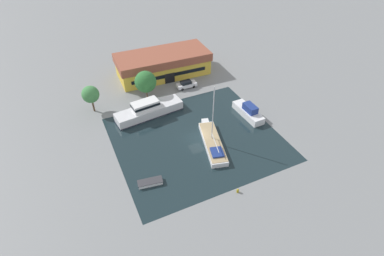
{
  "coord_description": "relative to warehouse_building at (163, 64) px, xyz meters",
  "views": [
    {
      "loc": [
        -18.45,
        -37.33,
        36.42
      ],
      "look_at": [
        0.0,
        1.98,
        1.0
      ],
      "focal_mm": 28.0,
      "sensor_mm": 36.0,
      "label": 1
    }
  ],
  "objects": [
    {
      "name": "ground_plane",
      "position": [
        -3.17,
        -25.28,
        -2.76
      ],
      "size": [
        440.0,
        440.0,
        0.0
      ],
      "primitive_type": "plane",
      "color": "gray"
    },
    {
      "name": "water_canal",
      "position": [
        -3.17,
        -25.28,
        -2.76
      ],
      "size": [
        29.24,
        26.43,
        0.01
      ],
      "primitive_type": "cube",
      "color": "#19282D",
      "rests_on": "ground"
    },
    {
      "name": "warehouse_building",
      "position": [
        0.0,
        0.0,
        0.0
      ],
      "size": [
        22.33,
        10.27,
        5.46
      ],
      "rotation": [
        0.0,
        0.0,
        -0.03
      ],
      "color": "gold",
      "rests_on": "ground"
    },
    {
      "name": "quay_tree_near_building",
      "position": [
        -7.22,
        -8.97,
        1.56
      ],
      "size": [
        4.58,
        4.58,
        6.63
      ],
      "color": "brown",
      "rests_on": "ground"
    },
    {
      "name": "quay_tree_by_water",
      "position": [
        -18.55,
        -8.49,
        1.25
      ],
      "size": [
        3.47,
        3.47,
        5.77
      ],
      "color": "brown",
      "rests_on": "ground"
    },
    {
      "name": "parked_car",
      "position": [
        2.5,
        -8.23,
        -1.91
      ],
      "size": [
        4.61,
        1.82,
        1.71
      ],
      "rotation": [
        0.0,
        0.0,
        4.7
      ],
      "color": "silver",
      "rests_on": "ground"
    },
    {
      "name": "sailboat_moored",
      "position": [
        -1.35,
        -28.07,
        -2.18
      ],
      "size": [
        5.65,
        12.54,
        11.69
      ],
      "rotation": [
        0.0,
        0.0,
        -0.26
      ],
      "color": "white",
      "rests_on": "water_canal"
    },
    {
      "name": "motor_cruiser",
      "position": [
        -8.83,
        -14.73,
        -1.48
      ],
      "size": [
        14.2,
        5.08,
        3.48
      ],
      "rotation": [
        0.0,
        0.0,
        1.68
      ],
      "color": "silver",
      "rests_on": "water_canal"
    },
    {
      "name": "small_dinghy",
      "position": [
        -14.45,
        -31.94,
        -2.44
      ],
      "size": [
        4.06,
        2.03,
        0.64
      ],
      "rotation": [
        0.0,
        0.0,
        1.42
      ],
      "color": "white",
      "rests_on": "water_canal"
    },
    {
      "name": "cabin_boat",
      "position": [
        9.3,
        -23.43,
        -1.75
      ],
      "size": [
        2.74,
        7.95,
        2.78
      ],
      "rotation": [
        0.0,
        0.0,
        0.04
      ],
      "color": "white",
      "rests_on": "water_canal"
    },
    {
      "name": "mooring_bollard",
      "position": [
        -2.94,
        -39.15,
        -2.39
      ],
      "size": [
        0.38,
        0.38,
        0.71
      ],
      "color": "olive",
      "rests_on": "ground"
    }
  ]
}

